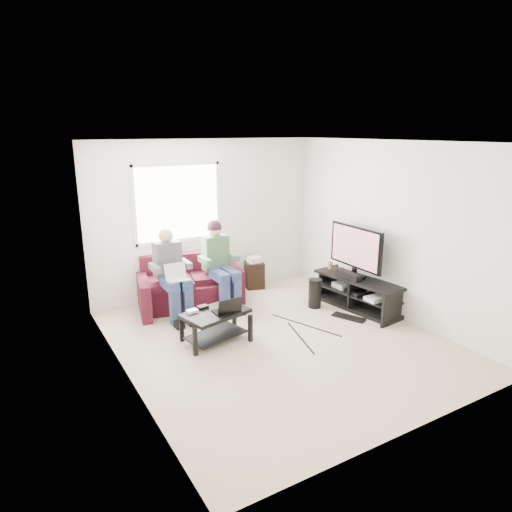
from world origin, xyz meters
The scene contains 26 objects.
floor centered at (0.00, 0.00, 0.00)m, with size 4.50×4.50×0.00m, color #C3B297.
ceiling centered at (0.00, 0.00, 2.60)m, with size 4.50×4.50×0.00m, color white.
wall_back centered at (0.00, 2.25, 1.30)m, with size 4.50×4.50×0.00m, color silver.
wall_front centered at (0.00, -2.25, 1.30)m, with size 4.50×4.50×0.00m, color silver.
wall_left centered at (-2.00, 0.00, 1.30)m, with size 4.50×4.50×0.00m, color silver.
wall_right centered at (2.00, 0.00, 1.30)m, with size 4.50×4.50×0.00m, color silver.
window centered at (-0.50, 2.23, 1.60)m, with size 1.48×0.04×1.28m.
sofa centered at (-0.51, 1.82, 0.30)m, with size 1.86×1.07×0.80m.
person_left centered at (-0.91, 1.53, 0.72)m, with size 0.40×0.70×1.32m.
person_right centered at (-0.11, 1.55, 0.78)m, with size 0.40×0.71×1.37m.
laptop_silver centered at (-0.91, 1.29, 0.69)m, with size 0.32×0.22×0.24m, color silver, non-canonical shape.
coffee_table centered at (-0.74, 0.39, 0.31)m, with size 0.95×0.71×0.43m.
laptop_black centered at (-0.62, 0.31, 0.55)m, with size 0.34×0.24×0.24m, color black, non-canonical shape.
controller_a centered at (-1.02, 0.51, 0.45)m, with size 0.14×0.09×0.04m, color silver.
controller_b centered at (-0.84, 0.57, 0.45)m, with size 0.14×0.09×0.04m, color black.
controller_c centered at (-0.44, 0.54, 0.45)m, with size 0.14×0.09×0.04m, color gray.
tv_stand centered at (1.70, 0.33, 0.22)m, with size 0.65×1.55×0.50m.
tv centered at (1.70, 0.43, 0.96)m, with size 0.12×1.10×0.81m.
soundbar centered at (1.58, 0.43, 0.55)m, with size 0.12×0.50×0.10m, color black.
drink_cup centered at (1.65, 0.96, 0.56)m, with size 0.08×0.08×0.12m, color #B0704B.
console_white centered at (1.70, -0.07, 0.29)m, with size 0.30×0.22×0.06m, color silver.
console_grey centered at (1.70, 0.63, 0.30)m, with size 0.34×0.26×0.08m, color gray.
console_black centered at (1.70, 0.28, 0.30)m, with size 0.38×0.30×0.07m, color black.
subwoofer centered at (1.15, 0.70, 0.23)m, with size 0.20×0.20×0.47m, color black.
keyboard_floor centered at (1.32, 0.08, 0.01)m, with size 0.17×0.50×0.03m, color black.
end_table centered at (0.79, 2.00, 0.26)m, with size 0.31×0.31×0.57m.
Camera 1 is at (-3.09, -4.71, 2.74)m, focal length 32.00 mm.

